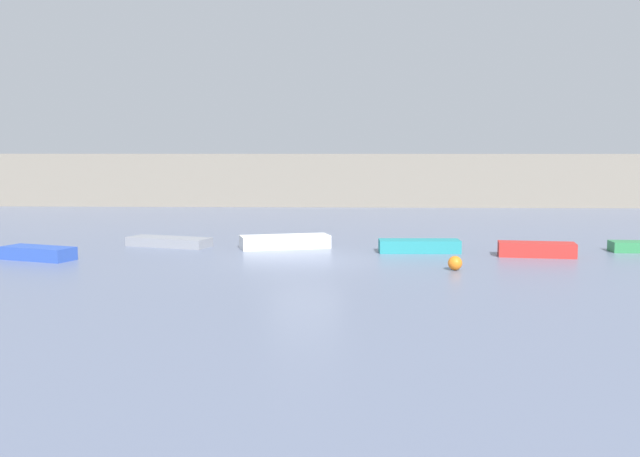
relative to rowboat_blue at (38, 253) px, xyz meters
The scene contains 8 objects.
ground_plane 9.65m from the rowboat_blue, ahead, with size 120.00×120.00×0.00m, color slate.
embankment_wall 26.82m from the rowboat_blue, 68.88° to the left, with size 80.00×1.20×3.62m, color gray.
rowboat_blue is the anchor object (origin of this frame).
rowboat_grey 5.40m from the rowboat_blue, 45.09° to the left, with size 3.41×1.18×0.37m, color gray.
rowboat_white 9.28m from the rowboat_blue, 22.04° to the left, with size 3.55×1.16×0.51m, color white.
rowboat_teal 14.10m from the rowboat_blue, 10.06° to the left, with size 3.09×1.02×0.49m, color teal.
rowboat_red 18.18m from the rowboat_blue, ahead, with size 2.77×0.97×0.53m, color red.
mooring_buoy 14.77m from the rowboat_blue, ahead, with size 0.47×0.47×0.47m, color orange.
Camera 1 is at (1.55, -26.23, 3.98)m, focal length 41.87 mm.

